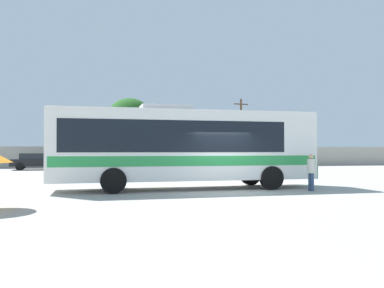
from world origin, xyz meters
TOP-DOWN VIEW (x-y plane):
  - ground_plane at (0.00, 10.00)m, footprint 300.00×300.00m
  - perimeter_wall at (0.00, 25.16)m, footprint 80.00×0.30m
  - coach_bus_white_green at (-1.53, 1.98)m, footprint 11.79×2.99m
  - attendant_by_bus_door at (3.71, 0.05)m, footprint 0.39×0.39m
  - parked_car_leftmost_black at (-10.83, 21.79)m, footprint 4.50×2.23m
  - parked_car_second_silver at (-4.18, 22.09)m, footprint 4.42×2.26m
  - parked_car_third_maroon at (1.35, 22.39)m, footprint 4.48×2.19m
  - parked_car_rightmost_white at (8.07, 21.82)m, footprint 4.37×2.07m
  - utility_pole_near at (10.35, 28.68)m, footprint 1.80×0.35m
  - roadside_tree_midleft at (-9.10, 29.99)m, footprint 3.63×3.63m
  - roadside_tree_midright at (-2.34, 29.15)m, footprint 4.79×4.79m

SIDE VIEW (x-z plane):
  - ground_plane at x=0.00m, z-range 0.00..0.00m
  - parked_car_second_silver at x=-4.18m, z-range 0.05..1.49m
  - parked_car_leftmost_black at x=-10.83m, z-range 0.05..1.49m
  - parked_car_rightmost_white at x=8.07m, z-range 0.04..1.54m
  - parked_car_third_maroon at x=1.35m, z-range 0.04..1.57m
  - attendant_by_bus_door at x=3.71m, z-range 0.10..1.67m
  - perimeter_wall at x=0.00m, z-range 0.00..2.07m
  - coach_bus_white_green at x=-1.53m, z-range 0.12..3.83m
  - utility_pole_near at x=10.35m, z-range 0.18..7.80m
  - roadside_tree_midleft at x=-9.10m, z-range 1.61..7.96m
  - roadside_tree_midright at x=-2.34m, z-range 1.67..9.11m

